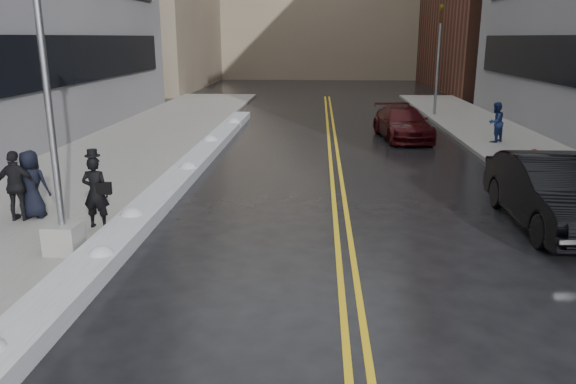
# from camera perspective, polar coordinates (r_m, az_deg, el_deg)

# --- Properties ---
(ground) EXTENTS (160.00, 160.00, 0.00)m
(ground) POSITION_cam_1_polar(r_m,az_deg,el_deg) (9.82, -8.50, -11.53)
(ground) COLOR black
(ground) RESTS_ON ground
(sidewalk_west) EXTENTS (5.50, 50.00, 0.15)m
(sidewalk_west) POSITION_cam_1_polar(r_m,az_deg,el_deg) (20.54, -18.79, 2.41)
(sidewalk_west) COLOR gray
(sidewalk_west) RESTS_ON ground
(sidewalk_east) EXTENTS (4.00, 50.00, 0.15)m
(sidewalk_east) POSITION_cam_1_polar(r_m,az_deg,el_deg) (20.71, 26.12, 1.74)
(sidewalk_east) COLOR gray
(sidewalk_east) RESTS_ON ground
(lane_line_left) EXTENTS (0.12, 50.00, 0.01)m
(lane_line_left) POSITION_cam_1_polar(r_m,az_deg,el_deg) (19.08, 4.44, 2.03)
(lane_line_left) COLOR gold
(lane_line_left) RESTS_ON ground
(lane_line_right) EXTENTS (0.12, 50.00, 0.01)m
(lane_line_right) POSITION_cam_1_polar(r_m,az_deg,el_deg) (19.09, 5.34, 2.01)
(lane_line_right) COLOR gold
(lane_line_right) RESTS_ON ground
(snow_ridge) EXTENTS (0.90, 30.00, 0.34)m
(snow_ridge) POSITION_cam_1_polar(r_m,az_deg,el_deg) (17.64, -11.20, 1.21)
(snow_ridge) COLOR silver
(snow_ridge) RESTS_ON ground
(lamppost) EXTENTS (0.65, 0.65, 7.62)m
(lamppost) POSITION_cam_1_polar(r_m,az_deg,el_deg) (11.92, -22.83, 5.11)
(lamppost) COLOR gray
(lamppost) RESTS_ON sidewalk_west
(fire_hydrant) EXTENTS (0.26, 0.26, 0.73)m
(fire_hydrant) POSITION_cam_1_polar(r_m,az_deg,el_deg) (20.25, 23.67, 3.12)
(fire_hydrant) COLOR maroon
(fire_hydrant) RESTS_ON sidewalk_east
(traffic_signal) EXTENTS (0.16, 0.20, 6.00)m
(traffic_signal) POSITION_cam_1_polar(r_m,az_deg,el_deg) (33.24, 15.03, 13.21)
(traffic_signal) COLOR gray
(traffic_signal) RESTS_ON sidewalk_east
(pedestrian_fedora) EXTENTS (0.62, 0.41, 1.68)m
(pedestrian_fedora) POSITION_cam_1_polar(r_m,az_deg,el_deg) (13.61, -18.95, -0.02)
(pedestrian_fedora) COLOR black
(pedestrian_fedora) RESTS_ON sidewalk_west
(pedestrian_c) EXTENTS (0.82, 0.54, 1.67)m
(pedestrian_c) POSITION_cam_1_polar(r_m,az_deg,el_deg) (14.93, -24.61, 0.71)
(pedestrian_c) COLOR black
(pedestrian_c) RESTS_ON sidewalk_west
(pedestrian_d) EXTENTS (1.01, 0.43, 1.70)m
(pedestrian_d) POSITION_cam_1_polar(r_m,az_deg,el_deg) (14.86, -25.85, 0.56)
(pedestrian_d) COLOR black
(pedestrian_d) RESTS_ON sidewalk_west
(pedestrian_east) EXTENTS (1.03, 1.01, 1.67)m
(pedestrian_east) POSITION_cam_1_polar(r_m,az_deg,el_deg) (25.16, 20.33, 6.66)
(pedestrian_east) COLOR navy
(pedestrian_east) RESTS_ON sidewalk_east
(car_black) EXTENTS (1.85, 5.19, 1.70)m
(car_black) POSITION_cam_1_polar(r_m,az_deg,el_deg) (14.76, 25.36, -0.08)
(car_black) COLOR black
(car_black) RESTS_ON ground
(car_maroon) EXTENTS (2.48, 5.04, 1.41)m
(car_maroon) POSITION_cam_1_polar(r_m,az_deg,el_deg) (25.77, 11.56, 6.87)
(car_maroon) COLOR #36080B
(car_maroon) RESTS_ON ground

